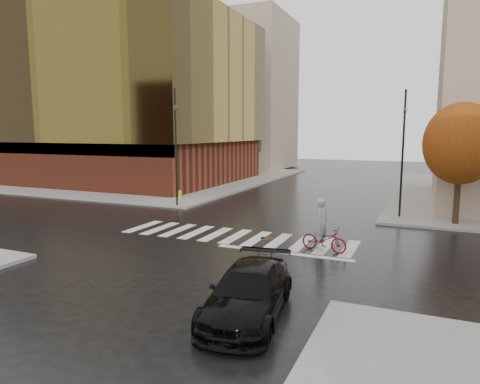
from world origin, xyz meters
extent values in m
plane|color=black|center=(0.00, 0.00, 0.00)|extent=(120.00, 120.00, 0.00)
cube|color=gray|center=(-21.00, 21.00, 0.07)|extent=(30.00, 30.00, 0.15)
cube|color=silver|center=(0.00, 0.50, 0.01)|extent=(12.00, 3.00, 0.01)
cube|color=maroon|center=(-22.00, 18.00, 2.15)|extent=(26.00, 18.00, 4.00)
cube|color=beige|center=(-22.00, 9.20, 3.65)|extent=(26.00, 0.40, 1.00)
cube|color=olive|center=(-22.00, 18.00, 10.15)|extent=(27.00, 19.00, 12.00)
cube|color=tan|center=(-16.00, 37.00, 10.15)|extent=(14.00, 12.00, 20.00)
cylinder|color=#2E2114|center=(10.00, 7.40, 1.55)|extent=(0.32, 0.32, 2.80)
ellipsoid|color=#AE4010|center=(10.00, 7.40, 4.47)|extent=(3.80, 3.80, 4.37)
imported|color=black|center=(4.04, -7.69, 0.69)|extent=(2.60, 5.01, 1.39)
imported|color=maroon|center=(4.53, -0.36, 0.53)|extent=(2.13, 1.09, 1.07)
imported|color=#A1A4A9|center=(4.43, -0.36, 1.22)|extent=(0.66, 0.87, 2.16)
cylinder|color=black|center=(-6.96, 6.30, 4.02)|extent=(0.12, 0.12, 7.74)
imported|color=black|center=(-6.96, 6.30, 6.82)|extent=(0.20, 0.16, 0.97)
cylinder|color=black|center=(7.10, 8.21, 3.81)|extent=(0.12, 0.12, 7.32)
imported|color=black|center=(7.10, 8.21, 6.46)|extent=(0.21, 0.22, 0.91)
cylinder|color=#E0EA0D|center=(-8.12, 8.63, 0.43)|extent=(0.22, 0.22, 0.56)
sphere|color=#E0EA0D|center=(-8.12, 8.63, 0.71)|extent=(0.24, 0.24, 0.24)
cylinder|color=#4A2F1A|center=(1.52, 0.74, 0.01)|extent=(0.77, 0.77, 0.01)
camera|label=1|loc=(8.34, -18.17, 5.12)|focal=32.00mm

